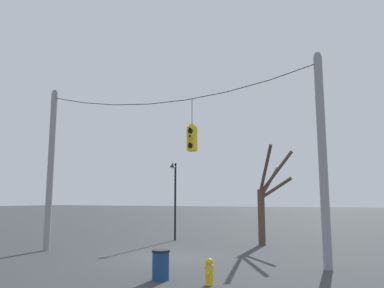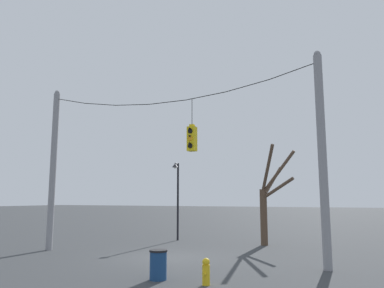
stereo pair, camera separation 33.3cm
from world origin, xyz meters
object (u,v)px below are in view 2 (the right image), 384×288
Objects in this scene: traffic_light_over_intersection at (192,138)px; utility_pole_left at (53,168)px; street_lamp at (177,188)px; trash_bin at (158,265)px; utility_pole_right at (322,156)px; fire_hydrant at (206,271)px; bare_tree at (268,200)px.

utility_pole_left is at bearing 179.94° from traffic_light_over_intersection.
utility_pole_left is 1.73× the size of street_lamp.
utility_pole_left reaches higher than trash_bin.
utility_pole_right reaches higher than fire_hydrant.
bare_tree is at bearing 119.19° from utility_pole_right.
bare_tree reaches higher than fire_hydrant.
street_lamp is 5.57m from bare_tree.
traffic_light_over_intersection is 2.97× the size of fire_hydrant.
street_lamp reaches higher than fire_hydrant.
utility_pole_right reaches higher than traffic_light_over_intersection.
trash_bin is at bearing -141.20° from utility_pole_right.
trash_bin reaches higher than fire_hydrant.
utility_pole_left reaches higher than fire_hydrant.
bare_tree is (1.76, 6.05, -2.59)m from traffic_light_over_intersection.
utility_pole_left is at bearing -147.02° from bare_tree.
utility_pole_left is 12.68m from utility_pole_right.
utility_pole_left is at bearing 158.71° from fire_hydrant.
traffic_light_over_intersection is 6.81m from bare_tree.
utility_pole_left reaches higher than traffic_light_over_intersection.
utility_pole_right is 1.52× the size of bare_tree.
bare_tree is at bearing 32.98° from utility_pole_left.
fire_hydrant is 1.60m from trash_bin.
utility_pole_right is 5.23m from traffic_light_over_intersection.
utility_pole_right reaches higher than street_lamp.
traffic_light_over_intersection is 0.43× the size of bare_tree.
trash_bin is (4.28, -9.90, -2.61)m from street_lamp.
utility_pole_right is 10.87m from street_lamp.
trash_bin is (0.52, -3.70, -4.49)m from traffic_light_over_intersection.
utility_pole_right is at bearing -34.85° from street_lamp.
traffic_light_over_intersection reaches higher than trash_bin.
bare_tree reaches higher than trash_bin.
utility_pole_left is 7.62m from traffic_light_over_intersection.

